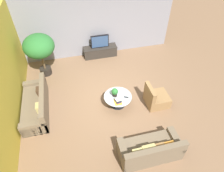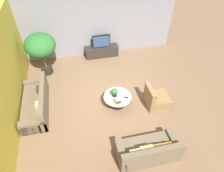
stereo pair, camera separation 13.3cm
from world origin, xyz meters
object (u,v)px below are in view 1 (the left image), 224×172
coffee_table (118,99)px  armchair_wicker (156,98)px  couch_by_wall (36,105)px  potted_palm_tall (39,47)px  media_console (100,51)px  couch_near_entry (150,150)px  potted_plant_tabletop (115,92)px  television (100,41)px

coffee_table → armchair_wicker: armchair_wicker is taller
couch_by_wall → armchair_wicker: (4.24, -0.72, -0.01)m
potted_palm_tall → media_console: bearing=16.4°
couch_near_entry → potted_plant_tabletop: size_ratio=5.44×
media_console → coffee_table: 3.26m
couch_by_wall → potted_palm_tall: size_ratio=1.18×
coffee_table → couch_near_entry: couch_near_entry is taller
armchair_wicker → potted_plant_tabletop: bearing=76.6°
potted_plant_tabletop → potted_palm_tall: bearing=135.2°
potted_palm_tall → couch_near_entry: bearing=-57.8°
media_console → couch_by_wall: couch_by_wall is taller
armchair_wicker → media_console: bearing=20.9°
television → potted_palm_tall: potted_palm_tall is taller
media_console → couch_near_entry: size_ratio=0.88×
potted_plant_tabletop → couch_near_entry: bearing=-77.8°
media_console → couch_by_wall: bearing=-135.6°
television → potted_palm_tall: bearing=-163.7°
armchair_wicker → coffee_table: bearing=78.2°
television → potted_plant_tabletop: television is taller
television → coffee_table: bearing=-90.3°
television → coffee_table: size_ratio=0.83×
television → couch_near_entry: 5.47m
couch_by_wall → potted_palm_tall: potted_palm_tall is taller
couch_by_wall → couch_near_entry: size_ratio=1.22×
media_console → couch_near_entry: (0.37, -5.43, 0.04)m
potted_palm_tall → potted_plant_tabletop: size_ratio=5.64×
media_console → potted_palm_tall: bearing=-163.6°
coffee_table → potted_palm_tall: size_ratio=0.54×
coffee_table → couch_by_wall: (-2.87, 0.43, -0.02)m
couch_near_entry → armchair_wicker: (0.99, 1.89, -0.02)m
media_console → potted_plant_tabletop: size_ratio=4.78×
couch_near_entry → armchair_wicker: size_ratio=2.09×
potted_plant_tabletop → television: bearing=87.9°
couch_by_wall → potted_plant_tabletop: couch_by_wall is taller
media_console → potted_plant_tabletop: (-0.12, -3.19, 0.36)m
media_console → television: size_ratio=1.90×
armchair_wicker → potted_palm_tall: potted_palm_tall is taller
couch_by_wall → television: bearing=134.4°
couch_near_entry → potted_plant_tabletop: (-0.49, 2.24, 0.32)m
coffee_table → television: bearing=89.7°
media_console → television: bearing=-90.0°
potted_palm_tall → potted_plant_tabletop: 3.53m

